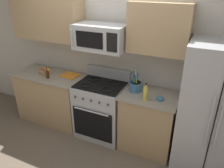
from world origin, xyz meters
name	(u,v)px	position (x,y,z in m)	size (l,w,h in m)	color
ground_plane	(83,157)	(0.00, 0.00, 0.00)	(16.00, 16.00, 0.00)	#6B5B4C
wall_back	(111,54)	(0.00, 1.01, 1.30)	(8.00, 0.10, 2.60)	beige
counter_left	(52,97)	(-1.01, 0.63, 0.46)	(1.23, 0.61, 0.91)	tan
range_oven	(101,109)	(0.00, 0.64, 0.47)	(0.76, 0.65, 1.09)	#B2B5BA
counter_right	(148,122)	(0.79, 0.63, 0.46)	(0.80, 0.61, 0.91)	tan
refrigerator	(214,111)	(1.63, 0.62, 0.88)	(0.84, 0.72, 1.76)	#B2B5BA
microwave	(100,37)	(0.00, 0.66, 1.65)	(0.75, 0.44, 0.36)	#B2B5BA
upper_cabinets_left	(48,19)	(-1.01, 0.79, 1.82)	(1.22, 0.34, 0.65)	tan
upper_cabinets_right	(159,28)	(0.80, 0.79, 1.82)	(0.79, 0.34, 0.65)	tan
utensil_crock	(136,86)	(0.55, 0.67, 0.99)	(0.19, 0.19, 0.34)	teal
fruit_basket	(45,71)	(-1.08, 0.64, 0.96)	(0.23, 0.23, 0.11)	#9E7A4C
cutting_board	(70,75)	(-0.64, 0.74, 0.92)	(0.29, 0.24, 0.02)	orange
bottle_oil	(145,92)	(0.76, 0.48, 1.03)	(0.06, 0.06, 0.25)	gold
bottle_soy	(47,74)	(-0.92, 0.51, 0.99)	(0.05, 0.05, 0.18)	#382314
prep_bowl	(160,99)	(0.95, 0.56, 0.93)	(0.10, 0.10, 0.04)	teal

